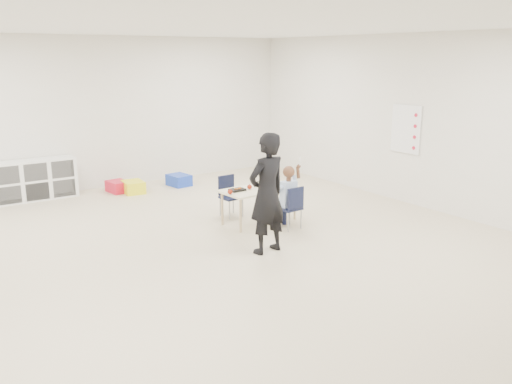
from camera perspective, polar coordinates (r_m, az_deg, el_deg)
room at (r=6.38m, az=-4.06°, el=4.71°), size 9.00×9.02×2.80m
table at (r=8.12m, az=0.33°, el=-1.36°), size 1.19×0.65×0.53m
chair_near at (r=7.83m, az=3.51°, el=-1.62°), size 0.33×0.31×0.63m
chair_far at (r=8.41m, az=-2.62°, el=-0.48°), size 0.33×0.31×0.63m
child at (r=7.78m, az=3.53°, el=-0.33°), size 0.45×0.45×1.00m
lunch_tray_near at (r=8.16m, az=0.79°, el=0.71°), size 0.23×0.17×0.03m
lunch_tray_far at (r=7.89m, az=-1.99°, el=0.23°), size 0.23×0.17×0.03m
milk_carton at (r=7.96m, az=0.72°, el=0.62°), size 0.07×0.07×0.10m
bread_roll at (r=8.16m, az=2.13°, el=0.83°), size 0.09×0.09×0.07m
apple_near at (r=7.97m, az=-0.68°, el=0.55°), size 0.07×0.07×0.07m
apple_far at (r=7.69m, az=-2.74°, el=0.02°), size 0.07×0.07×0.07m
cubby_shelf at (r=10.13m, az=-22.33°, el=1.19°), size 1.40×0.40×0.70m
rules_poster at (r=9.43m, az=15.50°, el=6.41°), size 0.02×0.60×0.80m
adult at (r=6.76m, az=1.17°, el=-0.17°), size 0.61×0.44×1.54m
bin_red at (r=10.27m, az=-14.31°, el=0.57°), size 0.38×0.46×0.21m
bin_yellow at (r=10.14m, az=-12.79°, el=0.52°), size 0.38×0.47×0.22m
bin_blue at (r=10.54m, az=-8.11°, el=1.24°), size 0.40×0.48×0.21m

